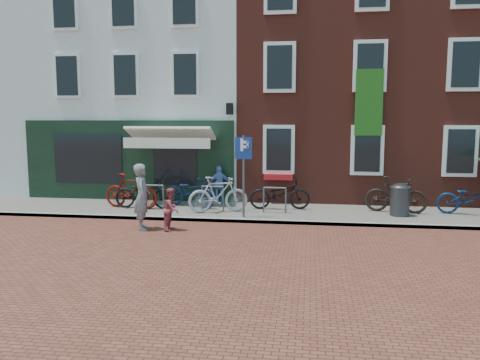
# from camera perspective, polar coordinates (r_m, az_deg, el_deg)

# --- Properties ---
(ground) EXTENTS (80.00, 80.00, 0.00)m
(ground) POSITION_cam_1_polar(r_m,az_deg,el_deg) (14.47, 1.72, -5.09)
(ground) COLOR brown
(sidewalk) EXTENTS (24.00, 3.00, 0.10)m
(sidewalk) POSITION_cam_1_polar(r_m,az_deg,el_deg) (15.85, 5.94, -3.84)
(sidewalk) COLOR slate
(sidewalk) RESTS_ON ground
(building_stucco) EXTENTS (8.00, 8.00, 9.00)m
(building_stucco) POSITION_cam_1_polar(r_m,az_deg,el_deg) (22.09, -9.33, 10.85)
(building_stucco) COLOR silver
(building_stucco) RESTS_ON ground
(building_brick_mid) EXTENTS (6.00, 8.00, 10.00)m
(building_brick_mid) POSITION_cam_1_polar(r_m,az_deg,el_deg) (21.13, 9.51, 12.37)
(building_brick_mid) COLOR maroon
(building_brick_mid) RESTS_ON ground
(building_brick_right) EXTENTS (6.00, 8.00, 10.00)m
(building_brick_right) POSITION_cam_1_polar(r_m,az_deg,el_deg) (22.08, 25.61, 11.54)
(building_brick_right) COLOR maroon
(building_brick_right) RESTS_ON ground
(filler_left) EXTENTS (7.00, 8.00, 9.00)m
(filler_left) POSITION_cam_1_polar(r_m,az_deg,el_deg) (25.36, -25.96, 9.75)
(filler_left) COLOR silver
(filler_left) RESTS_ON ground
(litter_bin) EXTENTS (0.57, 0.57, 1.06)m
(litter_bin) POSITION_cam_1_polar(r_m,az_deg,el_deg) (15.79, 18.15, -2.02)
(litter_bin) COLOR #363638
(litter_bin) RESTS_ON sidewalk
(parking_sign) EXTENTS (0.50, 0.08, 2.48)m
(parking_sign) POSITION_cam_1_polar(r_m,az_deg,el_deg) (14.61, 0.42, 2.12)
(parking_sign) COLOR #4C4C4F
(parking_sign) RESTS_ON sidewalk
(woman) EXTENTS (0.63, 0.78, 1.84)m
(woman) POSITION_cam_1_polar(r_m,az_deg,el_deg) (13.82, -11.36, -1.93)
(woman) COLOR slate
(woman) RESTS_ON ground
(boy) EXTENTS (0.50, 0.61, 1.18)m
(boy) POSITION_cam_1_polar(r_m,az_deg,el_deg) (13.66, -8.00, -3.38)
(boy) COLOR #9E3F46
(boy) RESTS_ON ground
(cafe_person) EXTENTS (0.85, 0.61, 1.34)m
(cafe_person) POSITION_cam_1_polar(r_m,az_deg,el_deg) (17.10, -2.42, -0.55)
(cafe_person) COLOR #6D8FCF
(cafe_person) RESTS_ON sidewalk
(bicycle_0) EXTENTS (1.98, 0.69, 1.04)m
(bicycle_0) POSITION_cam_1_polar(r_m,az_deg,el_deg) (16.54, -11.17, -1.47)
(bicycle_0) COLOR black
(bicycle_0) RESTS_ON sidewalk
(bicycle_1) EXTENTS (1.98, 0.83, 1.15)m
(bicycle_1) POSITION_cam_1_polar(r_m,az_deg,el_deg) (16.65, -12.60, -1.26)
(bicycle_1) COLOR #610C06
(bicycle_1) RESTS_ON sidewalk
(bicycle_2) EXTENTS (2.09, 1.36, 1.04)m
(bicycle_2) POSITION_cam_1_polar(r_m,az_deg,el_deg) (16.59, -5.81, -1.35)
(bicycle_2) COLOR #151F4F
(bicycle_2) RESTS_ON sidewalk
(bicycle_3) EXTENTS (1.98, 1.20, 1.15)m
(bicycle_3) POSITION_cam_1_polar(r_m,az_deg,el_deg) (15.53, -2.56, -1.69)
(bicycle_3) COLOR #A6A5A8
(bicycle_3) RESTS_ON sidewalk
(bicycle_4) EXTENTS (2.04, 0.92, 1.04)m
(bicycle_4) POSITION_cam_1_polar(r_m,az_deg,el_deg) (16.12, 4.68, -1.58)
(bicycle_4) COLOR black
(bicycle_4) RESTS_ON sidewalk
(bicycle_5) EXTENTS (1.99, 0.94, 1.15)m
(bicycle_5) POSITION_cam_1_polar(r_m,az_deg,el_deg) (16.26, 17.73, -1.63)
(bicycle_5) COLOR black
(bicycle_5) RESTS_ON sidewalk
(bicycle_6) EXTENTS (2.07, 1.05, 1.04)m
(bicycle_6) POSITION_cam_1_polar(r_m,az_deg,el_deg) (16.72, 25.32, -1.95)
(bicycle_6) COLOR #082247
(bicycle_6) RESTS_ON sidewalk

